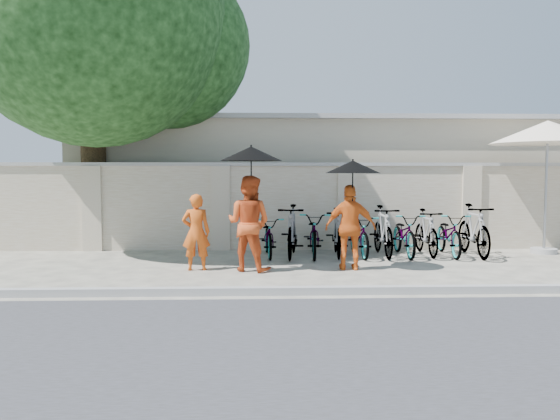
{
  "coord_description": "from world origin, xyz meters",
  "views": [
    {
      "loc": [
        -0.04,
        -9.84,
        1.86
      ],
      "look_at": [
        0.34,
        0.98,
        1.1
      ],
      "focal_mm": 35.0,
      "sensor_mm": 36.0,
      "label": 1
    }
  ],
  "objects_px": {
    "monk_center": "(249,223)",
    "patio_umbrella": "(548,134)",
    "monk_left": "(196,232)",
    "monk_right": "(350,227)"
  },
  "relations": [
    {
      "from": "monk_left",
      "to": "monk_right",
      "type": "relative_size",
      "value": 0.89
    },
    {
      "from": "monk_left",
      "to": "patio_umbrella",
      "type": "bearing_deg",
      "value": -171.81
    },
    {
      "from": "monk_right",
      "to": "patio_umbrella",
      "type": "bearing_deg",
      "value": -154.77
    },
    {
      "from": "monk_center",
      "to": "patio_umbrella",
      "type": "relative_size",
      "value": 0.59
    },
    {
      "from": "monk_left",
      "to": "monk_center",
      "type": "xyz_separation_m",
      "value": [
        1.0,
        -0.09,
        0.17
      ]
    },
    {
      "from": "monk_center",
      "to": "monk_right",
      "type": "bearing_deg",
      "value": -155.48
    },
    {
      "from": "monk_center",
      "to": "patio_umbrella",
      "type": "bearing_deg",
      "value": -139.76
    },
    {
      "from": "monk_center",
      "to": "patio_umbrella",
      "type": "height_order",
      "value": "patio_umbrella"
    },
    {
      "from": "patio_umbrella",
      "to": "monk_left",
      "type": "bearing_deg",
      "value": -166.3
    },
    {
      "from": "monk_left",
      "to": "monk_right",
      "type": "xyz_separation_m",
      "value": [
        2.92,
        -0.07,
        0.09
      ]
    }
  ]
}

